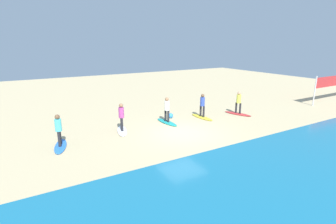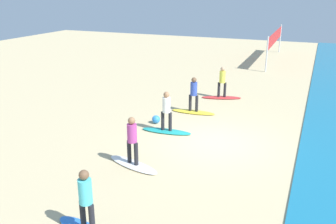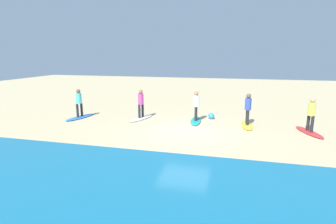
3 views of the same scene
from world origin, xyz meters
The scene contains 12 objects.
ground_plane centered at (0.00, 0.00, 0.00)m, with size 60.00×60.00×0.00m, color #CCB789.
surfboard_red centered at (-5.87, -1.33, 0.04)m, with size 2.10×0.56×0.09m, color red.
surfer_red centered at (-5.87, -1.33, 1.04)m, with size 0.32×0.44×1.64m.
surfboard_yellow centered at (-3.00, -1.95, 0.04)m, with size 2.10×0.56×0.09m, color yellow.
surfer_yellow centered at (-3.00, -1.95, 1.04)m, with size 0.32×0.46×1.64m.
surfboard_teal centered at (-0.24, -2.17, 0.04)m, with size 2.10×0.56×0.09m, color teal.
surfer_teal centered at (-0.24, -2.17, 1.04)m, with size 0.32×0.46×1.64m.
surfboard_white centered at (2.97, -2.04, 0.04)m, with size 2.10×0.56×0.09m, color white.
surfer_white centered at (2.97, -2.04, 1.04)m, with size 0.32×0.45×1.64m.
surfboard_blue centered at (6.58, -1.36, 0.04)m, with size 2.10×0.56×0.09m, color blue.
surfer_blue centered at (6.58, -1.36, 1.04)m, with size 0.32×0.45×1.64m.
beach_ball centered at (-1.03, -3.00, 0.18)m, with size 0.36×0.36×0.36m, color #338CE5.
Camera 1 is at (8.19, 12.26, 5.22)m, focal length 28.03 mm.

